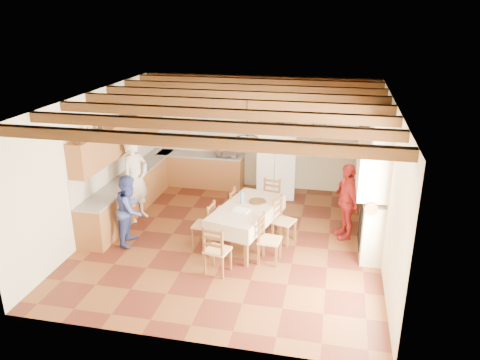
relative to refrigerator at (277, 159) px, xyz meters
name	(u,v)px	position (x,y,z in m)	size (l,w,h in m)	color
floor	(232,240)	(-0.55, -2.73, -0.97)	(6.00, 6.50, 0.02)	#532116
ceiling	(232,98)	(-0.55, -2.73, 2.05)	(6.00, 6.50, 0.02)	white
wall_back	(260,133)	(-0.55, 0.53, 0.54)	(6.00, 0.02, 3.00)	white
wall_front	(179,252)	(-0.55, -5.99, 0.54)	(6.00, 0.02, 3.00)	white
wall_left	(94,163)	(-3.56, -2.73, 0.54)	(0.02, 6.50, 3.00)	white
wall_right	(388,184)	(2.46, -2.73, 0.54)	(0.02, 6.50, 3.00)	white
ceiling_beams	(232,103)	(-0.55, -2.73, 1.95)	(6.00, 6.30, 0.16)	#391C10
lower_cabinets_left	(133,193)	(-3.25, -1.68, -0.53)	(0.60, 4.30, 0.86)	brown
lower_cabinets_back	(201,170)	(-2.10, 0.22, -0.53)	(2.30, 0.60, 0.86)	brown
countertop_left	(131,175)	(-3.25, -1.68, -0.08)	(0.62, 4.30, 0.04)	gray
countertop_back	(201,155)	(-2.10, 0.22, -0.08)	(2.34, 0.62, 0.04)	gray
backsplash_left	(119,162)	(-3.54, -1.68, 0.24)	(0.03, 4.30, 0.60)	silver
backsplash_back	(203,140)	(-2.10, 0.51, 0.24)	(2.30, 0.03, 0.60)	silver
upper_cabinets	(123,135)	(-3.38, -1.68, 0.89)	(0.35, 4.20, 0.70)	brown
fireplace	(371,184)	(2.17, -2.53, 0.44)	(0.56, 1.60, 2.80)	beige
wall_picture	(319,123)	(1.00, 0.50, 0.89)	(0.34, 0.03, 0.42)	#321914
refrigerator	(277,159)	(0.00, 0.00, 0.00)	(0.96, 0.79, 1.92)	white
hutch	(366,167)	(2.20, -0.40, 0.09)	(0.48, 1.15, 2.09)	#3B270F
dining_table	(247,210)	(-0.23, -2.81, -0.21)	(1.39, 2.07, 0.83)	beige
chandelier	(247,139)	(-0.23, -2.81, 1.29)	(0.47, 0.47, 0.03)	black
chair_left_near	(204,224)	(-1.07, -3.07, -0.48)	(0.42, 0.40, 0.96)	brown
chair_left_far	(225,210)	(-0.81, -2.29, -0.48)	(0.42, 0.40, 0.96)	brown
chair_right_near	(270,239)	(0.35, -3.45, -0.48)	(0.42, 0.40, 0.96)	brown
chair_right_far	(284,220)	(0.52, -2.56, -0.48)	(0.42, 0.40, 0.96)	brown
chair_end_near	(217,249)	(-0.53, -4.03, -0.48)	(0.42, 0.40, 0.96)	brown
chair_end_far	(269,201)	(0.05, -1.59, -0.48)	(0.42, 0.40, 0.96)	brown
person_man	(136,179)	(-2.92, -2.14, 0.01)	(0.71, 0.47, 1.94)	silver
person_woman_blue	(130,210)	(-2.57, -3.26, -0.22)	(0.72, 0.56, 1.48)	#38499B
person_woman_red	(346,201)	(1.75, -2.08, -0.14)	(0.96, 0.40, 1.64)	#B42523
microwave	(227,150)	(-1.36, 0.22, 0.10)	(0.57, 0.38, 0.31)	silver
fridge_vase	(281,117)	(0.08, 0.00, 1.10)	(0.27, 0.27, 0.28)	#3B270F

